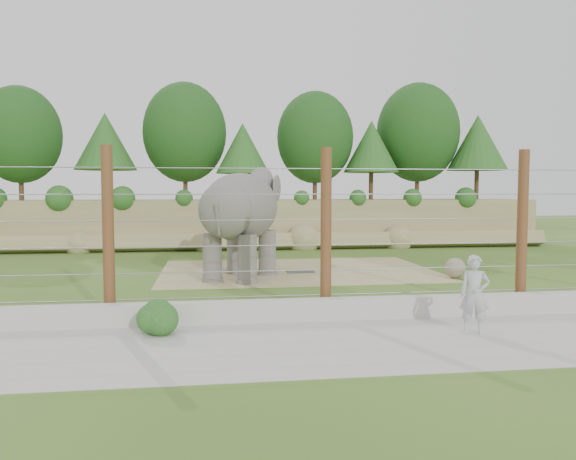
{
  "coord_description": "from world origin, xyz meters",
  "views": [
    {
      "loc": [
        -2.74,
        -17.52,
        2.98
      ],
      "look_at": [
        0.0,
        2.0,
        1.6
      ],
      "focal_mm": 35.0,
      "sensor_mm": 36.0,
      "label": 1
    }
  ],
  "objects": [
    {
      "name": "back_embankment",
      "position": [
        0.59,
        12.68,
        3.97
      ],
      "size": [
        30.0,
        5.52,
        8.77
      ],
      "color": "#8C7E54",
      "rests_on": "ground"
    },
    {
      "name": "dirt_patch",
      "position": [
        0.5,
        3.0,
        0.01
      ],
      "size": [
        10.0,
        7.0,
        0.02
      ],
      "primitive_type": "cube",
      "color": "#98885B",
      "rests_on": "ground"
    },
    {
      "name": "walkway",
      "position": [
        0.0,
        -7.0,
        0.01
      ],
      "size": [
        26.0,
        4.0,
        0.01
      ],
      "primitive_type": "cube",
      "color": "#BBB8AE",
      "rests_on": "ground"
    },
    {
      "name": "barrier_fence",
      "position": [
        0.0,
        -4.5,
        2.0
      ],
      "size": [
        20.26,
        0.26,
        4.0
      ],
      "color": "brown",
      "rests_on": "ground"
    },
    {
      "name": "drain_grate",
      "position": [
        0.53,
        2.49,
        0.04
      ],
      "size": [
        1.0,
        0.6,
        0.03
      ],
      "primitive_type": "cube",
      "color": "#262628",
      "rests_on": "dirt_patch"
    },
    {
      "name": "walkway_shrub",
      "position": [
        -3.88,
        -5.8,
        0.41
      ],
      "size": [
        0.8,
        0.8,
        0.8
      ],
      "primitive_type": "sphere",
      "color": "#1C571D",
      "rests_on": "walkway"
    },
    {
      "name": "stone_ball",
      "position": [
        5.5,
        0.38,
        0.36
      ],
      "size": [
        0.69,
        0.69,
        0.69
      ],
      "primitive_type": "sphere",
      "color": "gray",
      "rests_on": "dirt_patch"
    },
    {
      "name": "zookeeper",
      "position": [
        2.71,
        -6.64,
        0.83
      ],
      "size": [
        0.7,
        0.58,
        1.64
      ],
      "primitive_type": "imported",
      "rotation": [
        0.0,
        0.0,
        -0.38
      ],
      "color": "#B3B8BD",
      "rests_on": "walkway"
    },
    {
      "name": "ground",
      "position": [
        0.0,
        0.0,
        0.0
      ],
      "size": [
        90.0,
        90.0,
        0.0
      ],
      "primitive_type": "plane",
      "color": "#3E5E1C",
      "rests_on": "ground"
    },
    {
      "name": "elephant",
      "position": [
        -1.69,
        1.46,
        1.87
      ],
      "size": [
        3.74,
        5.03,
        3.75
      ],
      "primitive_type": null,
      "rotation": [
        0.0,
        0.0,
        -0.43
      ],
      "color": "#5C5753",
      "rests_on": "ground"
    },
    {
      "name": "retaining_wall",
      "position": [
        0.0,
        -5.0,
        0.25
      ],
      "size": [
        26.0,
        0.35,
        0.5
      ],
      "primitive_type": "cube",
      "color": "#BBB8AE",
      "rests_on": "ground"
    }
  ]
}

